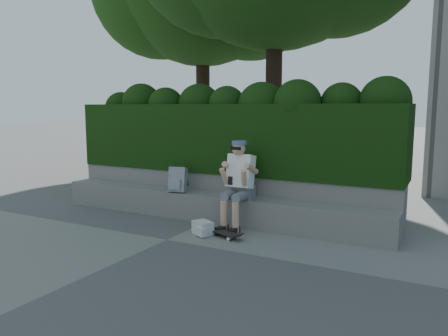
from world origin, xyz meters
The scene contains 8 objects.
ground centered at (0.00, 0.00, 0.00)m, with size 80.00×80.00×0.00m, color slate.
bench_ledge centered at (0.00, 1.25, 0.23)m, with size 6.00×0.45×0.45m, color gray.
planter_wall centered at (0.00, 1.73, 0.38)m, with size 6.00×0.50×0.75m, color gray.
hedge centered at (0.00, 1.95, 1.35)m, with size 6.00×1.00×1.20m, color black.
person centered at (0.63, 1.07, 0.75)m, with size 0.40×0.76×1.38m.
skateboard centered at (0.59, 0.54, 0.06)m, with size 0.74×0.40×0.08m.
backpack_plaid centered at (-0.58, 1.15, 0.66)m, with size 0.29×0.16×0.43m, color #AAA9AE.
backpack_ground centered at (0.31, 0.49, 0.10)m, with size 0.30×0.22×0.20m, color silver.
Camera 1 is at (3.61, -4.97, 1.90)m, focal length 35.00 mm.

